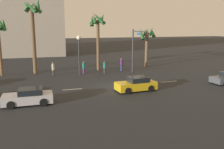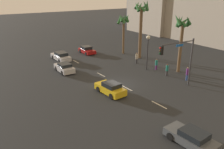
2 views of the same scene
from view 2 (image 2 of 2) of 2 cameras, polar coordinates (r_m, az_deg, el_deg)
The scene contains 20 objects.
ground_plane at distance 29.18m, azimuth 1.90°, elevation -2.47°, with size 220.00×220.00×0.00m, color #232628.
lane_stripe_0 at distance 44.14m, azimuth -12.35°, elevation 4.91°, with size 1.99×0.14×0.01m, color silver.
lane_stripe_1 at distance 39.06m, azimuth -8.96°, elevation 3.18°, with size 1.99×0.14×0.01m, color silver.
lane_stripe_2 at distance 32.55m, azimuth -2.76°, elevation -0.04°, with size 1.99×0.14×0.01m, color silver.
lane_stripe_3 at distance 28.07m, azimuth 3.78°, elevation -3.43°, with size 1.91×0.14×0.01m, color silver.
lane_stripe_4 at distance 24.56m, azimuth 11.66°, elevation -7.42°, with size 2.13×0.14×0.01m, color silver.
car_0 at distance 44.15m, azimuth -6.28°, elevation 6.08°, with size 4.04×2.07×1.34m.
car_1 at distance 34.26m, azimuth -11.79°, elevation 1.68°, with size 4.01×1.96×1.33m.
car_2 at distance 26.37m, azimuth -0.38°, elevation -3.46°, with size 4.09×2.01×1.40m.
car_3 at distance 40.29m, azimuth -12.64°, elevation 4.42°, with size 4.61×2.00×1.43m.
car_4 at distance 19.15m, azimuth 19.19°, elevation -14.69°, with size 4.12×1.95×1.28m.
traffic_signal at distance 27.89m, azimuth 16.82°, elevation 4.44°, with size 0.64×5.33×5.96m.
streetlamp at distance 34.05m, azimuth 8.91°, elevation 7.16°, with size 0.56×0.56×5.19m.
pedestrian_0 at distance 32.78m, azimuth 13.57°, elevation 1.18°, with size 0.42×0.42×1.70m.
pedestrian_1 at distance 31.78m, azimuth 18.28°, elevation 0.29°, with size 0.49×0.49×1.84m.
pedestrian_2 at distance 37.62m, azimuth 6.16°, elevation 4.14°, with size 0.51×0.51×1.79m.
pedestrian_3 at distance 35.07m, azimuth 11.02°, elevation 2.57°, with size 0.52×0.52×1.66m.
palm_tree_0 at distance 33.71m, azimuth 17.04°, elevation 10.67°, with size 2.36×2.69×8.37m.
palm_tree_2 at distance 39.72m, azimuth 7.35°, elevation 13.96°, with size 2.67×2.67×9.99m.
palm_tree_3 at distance 42.85m, azimuth 2.91°, elevation 12.81°, with size 2.54×2.35×7.41m.
Camera 2 is at (21.47, -16.32, 11.14)m, focal length 36.65 mm.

